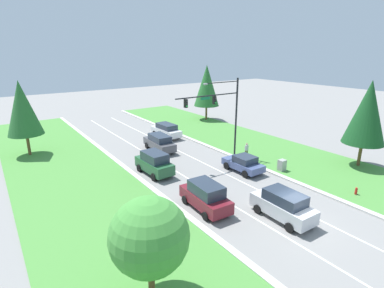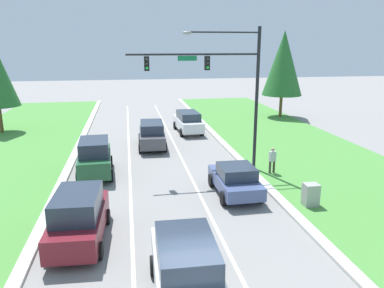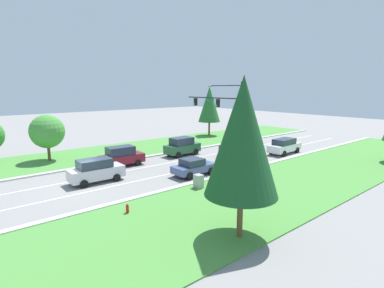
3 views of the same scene
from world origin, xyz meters
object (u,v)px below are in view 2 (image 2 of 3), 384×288
at_px(traffic_signal_mast, 223,78).
at_px(white_suv, 188,121).
at_px(burgundy_suv, 79,217).
at_px(graphite_suv, 152,134).
at_px(pedestrian, 272,160).
at_px(slate_blue_sedan, 235,180).
at_px(utility_cabinet, 311,195).
at_px(forest_suv, 95,157).
at_px(silver_suv, 186,269).
at_px(conifer_far_right_tree, 283,63).

distance_m(traffic_signal_mast, white_suv, 12.12).
relative_size(burgundy_suv, graphite_suv, 0.91).
bearing_deg(burgundy_suv, pedestrian, 34.04).
bearing_deg(traffic_signal_mast, slate_blue_sedan, -93.25).
distance_m(burgundy_suv, utility_cabinet, 10.79).
bearing_deg(utility_cabinet, traffic_signal_mast, 116.57).
bearing_deg(pedestrian, forest_suv, -14.65).
bearing_deg(silver_suv, traffic_signal_mast, 72.14).
height_order(silver_suv, pedestrian, silver_suv).
height_order(burgundy_suv, graphite_suv, burgundy_suv).
bearing_deg(forest_suv, slate_blue_sedan, -33.24).
height_order(burgundy_suv, utility_cabinet, burgundy_suv).
distance_m(utility_cabinet, conifer_far_right_tree, 24.50).
relative_size(traffic_signal_mast, forest_suv, 1.90).
distance_m(slate_blue_sedan, utility_cabinet, 3.83).
xyz_separation_m(utility_cabinet, conifer_far_right_tree, (7.90, 22.60, 5.23)).
bearing_deg(graphite_suv, burgundy_suv, -103.13).
bearing_deg(pedestrian, white_suv, -80.87).
distance_m(slate_blue_sedan, pedestrian, 4.15).
height_order(traffic_signal_mast, pedestrian, traffic_signal_mast).
distance_m(white_suv, silver_suv, 23.17).
bearing_deg(graphite_suv, white_suv, 54.12).
bearing_deg(traffic_signal_mast, forest_suv, 175.33).
bearing_deg(forest_suv, conifer_far_right_tree, 38.32).
relative_size(traffic_signal_mast, silver_suv, 1.86).
xyz_separation_m(traffic_signal_mast, forest_suv, (-7.69, 0.63, -4.63)).
bearing_deg(pedestrian, conifer_far_right_tree, -119.65).
xyz_separation_m(pedestrian, conifer_far_right_tree, (7.96, 17.75, 4.88)).
bearing_deg(utility_cabinet, silver_suv, -140.55).
bearing_deg(burgundy_suv, utility_cabinet, 11.20).
distance_m(forest_suv, pedestrian, 10.73).
bearing_deg(conifer_far_right_tree, slate_blue_sedan, -118.41).
bearing_deg(utility_cabinet, pedestrian, 90.70).
height_order(burgundy_suv, pedestrian, burgundy_suv).
bearing_deg(silver_suv, forest_suv, 107.64).
distance_m(graphite_suv, pedestrian, 10.21).
relative_size(burgundy_suv, conifer_far_right_tree, 0.51).
bearing_deg(utility_cabinet, conifer_far_right_tree, 70.74).
xyz_separation_m(slate_blue_sedan, graphite_suv, (-3.64, 10.38, 0.19)).
relative_size(graphite_suv, conifer_far_right_tree, 0.56).
relative_size(silver_suv, conifer_far_right_tree, 0.51).
bearing_deg(traffic_signal_mast, silver_suv, -109.14).
xyz_separation_m(burgundy_suv, graphite_suv, (3.84, 14.05, -0.04)).
bearing_deg(traffic_signal_mast, utility_cabinet, -63.43).
relative_size(white_suv, pedestrian, 3.05).
distance_m(traffic_signal_mast, silver_suv, 13.26).
height_order(slate_blue_sedan, forest_suv, forest_suv).
relative_size(white_suv, graphite_suv, 1.00).
bearing_deg(pedestrian, utility_cabinet, 85.20).
relative_size(slate_blue_sedan, pedestrian, 2.50).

